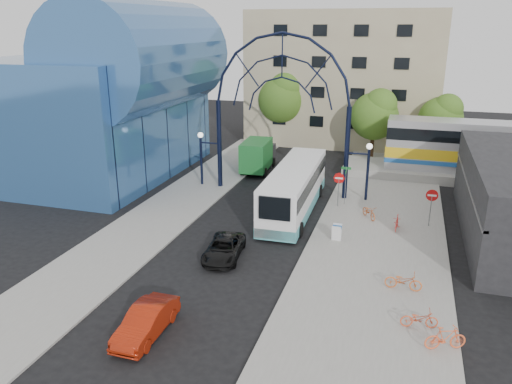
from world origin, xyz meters
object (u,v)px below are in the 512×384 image
(city_bus, at_px, (294,189))
(sandwich_board, at_px, (337,231))
(tree_north_b, at_px, (283,97))
(tree_north_a, at_px, (376,114))
(gateway_arch, at_px, (282,82))
(bike_near_b, at_px, (397,223))
(tree_north_c, at_px, (442,117))
(street_name_sign, at_px, (346,178))
(do_not_enter_sign, at_px, (432,199))
(bike_near_a, at_px, (369,212))
(stop_sign, at_px, (339,181))
(bike_far_a, at_px, (403,281))
(red_sedan, at_px, (146,322))
(bike_far_b, at_px, (445,338))
(black_suv, at_px, (224,248))
(bike_far_c, at_px, (419,319))
(green_truck, at_px, (258,155))

(city_bus, bearing_deg, sandwich_board, -51.57)
(tree_north_b, bearing_deg, tree_north_a, -21.80)
(gateway_arch, relative_size, bike_near_b, 8.89)
(tree_north_c, bearing_deg, street_name_sign, -114.31)
(do_not_enter_sign, relative_size, bike_near_a, 1.46)
(tree_north_b, relative_size, bike_near_a, 4.71)
(city_bus, xyz_separation_m, bike_near_b, (7.06, -1.55, -1.11))
(stop_sign, bearing_deg, bike_far_a, -66.36)
(city_bus, relative_size, bike_near_b, 7.71)
(red_sedan, bearing_deg, do_not_enter_sign, 53.76)
(tree_north_a, relative_size, bike_far_a, 3.90)
(tree_north_c, bearing_deg, tree_north_a, -161.56)
(gateway_arch, bearing_deg, bike_far_b, -56.98)
(city_bus, height_order, bike_far_a, city_bus)
(do_not_enter_sign, distance_m, bike_far_b, 13.52)
(black_suv, relative_size, bike_far_b, 2.38)
(gateway_arch, height_order, bike_near_b, gateway_arch)
(stop_sign, relative_size, bike_far_b, 1.46)
(bike_near_b, bearing_deg, red_sedan, -119.98)
(tree_north_b, distance_m, red_sedan, 36.32)
(tree_north_a, height_order, bike_far_c, tree_north_a)
(sandwich_board, xyz_separation_m, bike_far_b, (5.75, -9.43, -0.11))
(street_name_sign, distance_m, red_sedan, 19.52)
(gateway_arch, height_order, tree_north_c, gateway_arch)
(do_not_enter_sign, relative_size, black_suv, 0.61)
(red_sedan, bearing_deg, bike_far_c, 18.94)
(city_bus, relative_size, bike_far_a, 6.60)
(street_name_sign, bearing_deg, tree_north_a, 86.04)
(street_name_sign, relative_size, tree_north_b, 0.35)
(stop_sign, relative_size, green_truck, 0.42)
(gateway_arch, height_order, sandwich_board, gateway_arch)
(stop_sign, xyz_separation_m, red_sedan, (-5.49, -17.95, -1.35))
(tree_north_c, distance_m, black_suv, 28.97)
(bike_far_a, relative_size, bike_far_b, 1.05)
(bike_near_a, height_order, bike_near_b, bike_near_b)
(tree_north_a, height_order, red_sedan, tree_north_a)
(tree_north_a, relative_size, bike_far_b, 4.09)
(bike_near_a, xyz_separation_m, bike_far_b, (4.19, -13.72, 0.07))
(tree_north_b, height_order, bike_far_a, tree_north_b)
(sandwich_board, distance_m, tree_north_a, 20.33)
(city_bus, xyz_separation_m, bike_near_a, (5.19, -0.07, -1.12))
(city_bus, distance_m, black_suv, 8.72)
(tree_north_a, bearing_deg, green_truck, -145.73)
(green_truck, height_order, bike_far_c, green_truck)
(street_name_sign, relative_size, tree_north_c, 0.43)
(black_suv, xyz_separation_m, bike_far_c, (10.52, -4.12, -0.02))
(black_suv, distance_m, red_sedan, 7.92)
(gateway_arch, height_order, black_suv, gateway_arch)
(gateway_arch, xyz_separation_m, red_sedan, (-0.69, -19.95, -7.91))
(stop_sign, distance_m, red_sedan, 18.82)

